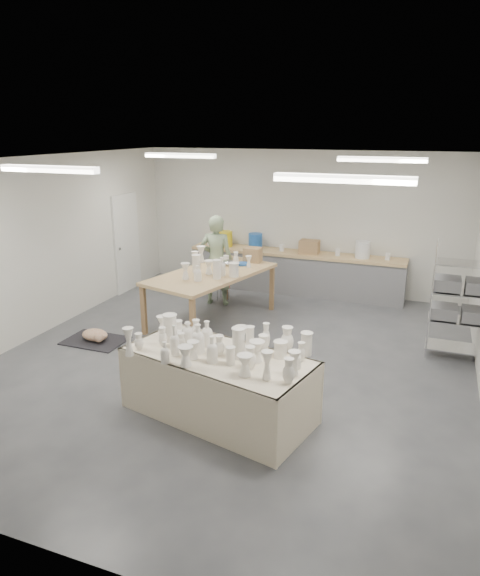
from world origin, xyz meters
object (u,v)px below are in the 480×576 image
at_px(drying_table, 219,382).
at_px(red_stool, 222,287).
at_px(potter, 217,260).
at_px(work_table, 215,272).

bearing_deg(drying_table, red_stool, 125.72).
height_order(potter, red_stool, potter).
xyz_separation_m(drying_table, potter, (-1.71, 3.90, 0.46)).
bearing_deg(red_stool, drying_table, -67.77).
height_order(drying_table, work_table, work_table).
distance_m(work_table, potter, 0.93).
distance_m(drying_table, red_stool, 4.51).
bearing_deg(red_stool, potter, -90.00).
xyz_separation_m(drying_table, work_table, (-1.36, 3.04, 0.48)).
distance_m(work_table, red_stool, 1.36).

